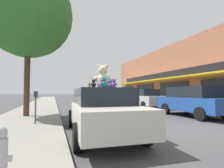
% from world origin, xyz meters
% --- Properties ---
extents(ground_plane, '(260.00, 260.00, 0.00)m').
position_xyz_m(ground_plane, '(0.00, 0.00, 0.00)').
color(ground_plane, '#424244').
extents(sidewalk_near, '(3.05, 90.00, 0.13)m').
position_xyz_m(sidewalk_near, '(-5.72, 0.00, 0.06)').
color(sidewalk_near, gray).
rests_on(sidewalk_near, ground_plane).
extents(storefront_row, '(13.48, 29.70, 6.46)m').
position_xyz_m(storefront_row, '(13.18, 9.92, 3.23)').
color(storefront_row, '#9E6047').
rests_on(storefront_row, ground_plane).
extents(plush_art_car, '(2.09, 4.83, 1.49)m').
position_xyz_m(plush_art_car, '(-3.07, 0.30, 0.80)').
color(plush_art_car, beige).
rests_on(plush_art_car, ground_plane).
extents(teddy_bear_giant, '(0.63, 0.40, 0.84)m').
position_xyz_m(teddy_bear_giant, '(-2.93, 0.60, 1.89)').
color(teddy_bear_giant, beige).
rests_on(teddy_bear_giant, plush_art_car).
extents(teddy_bear_white, '(0.16, 0.22, 0.29)m').
position_xyz_m(teddy_bear_white, '(-2.51, 1.12, 1.63)').
color(teddy_bear_white, white).
rests_on(teddy_bear_white, plush_art_car).
extents(teddy_bear_teal, '(0.28, 0.20, 0.37)m').
position_xyz_m(teddy_bear_teal, '(-3.03, 0.08, 1.67)').
color(teddy_bear_teal, teal).
rests_on(teddy_bear_teal, plush_art_car).
extents(teddy_bear_pink, '(0.26, 0.16, 0.36)m').
position_xyz_m(teddy_bear_pink, '(-3.04, 0.34, 1.66)').
color(teddy_bear_pink, pink).
rests_on(teddy_bear_pink, plush_art_car).
extents(teddy_bear_yellow, '(0.20, 0.20, 0.30)m').
position_xyz_m(teddy_bear_yellow, '(-2.83, 1.43, 1.63)').
color(teddy_bear_yellow, yellow).
rests_on(teddy_bear_yellow, plush_art_car).
extents(teddy_bear_black, '(0.19, 0.12, 0.25)m').
position_xyz_m(teddy_bear_black, '(-3.44, -0.26, 1.61)').
color(teddy_bear_black, black).
rests_on(teddy_bear_black, plush_art_car).
extents(teddy_bear_blue, '(0.23, 0.19, 0.31)m').
position_xyz_m(teddy_bear_blue, '(-2.73, 0.33, 1.64)').
color(teddy_bear_blue, blue).
rests_on(teddy_bear_blue, plush_art_car).
extents(teddy_bear_brown, '(0.13, 0.17, 0.22)m').
position_xyz_m(teddy_bear_brown, '(-3.30, 1.04, 1.60)').
color(teddy_bear_brown, olive).
rests_on(teddy_bear_brown, plush_art_car).
extents(teddy_bear_orange, '(0.20, 0.26, 0.35)m').
position_xyz_m(teddy_bear_orange, '(-2.69, 0.70, 1.66)').
color(teddy_bear_orange, orange).
rests_on(teddy_bear_orange, plush_art_car).
extents(teddy_bear_purple, '(0.20, 0.13, 0.27)m').
position_xyz_m(teddy_bear_purple, '(-2.86, -0.40, 1.62)').
color(teddy_bear_purple, purple).
rests_on(teddy_bear_purple, plush_art_car).
extents(parked_car_far_center, '(1.85, 4.33, 1.68)m').
position_xyz_m(parked_car_far_center, '(2.88, 2.65, 0.89)').
color(parked_car_far_center, '#1E4793').
rests_on(parked_car_far_center, ground_plane).
extents(parked_car_far_right, '(1.86, 4.37, 1.61)m').
position_xyz_m(parked_car_far_right, '(2.88, 8.11, 0.85)').
color(parked_car_far_right, '#B7B7BC').
rests_on(parked_car_far_right, ground_plane).
extents(street_tree, '(4.65, 4.65, 7.73)m').
position_xyz_m(street_tree, '(-5.87, 4.88, 5.53)').
color(street_tree, '#473323').
rests_on(street_tree, sidewalk_near).
extents(parking_meter, '(0.14, 0.10, 1.27)m').
position_xyz_m(parking_meter, '(-5.20, 2.28, 0.94)').
color(parking_meter, '#4C4C51').
rests_on(parking_meter, sidewalk_near).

